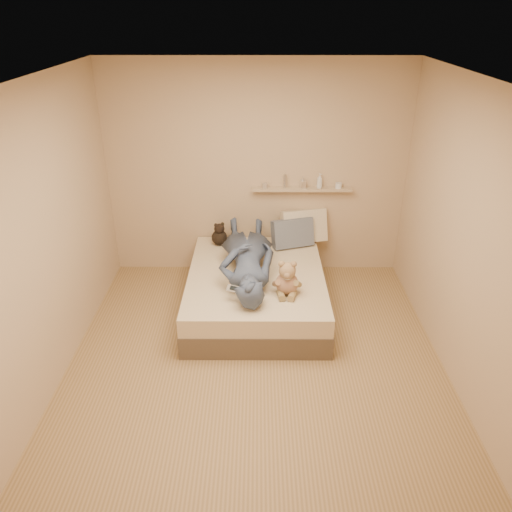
{
  "coord_description": "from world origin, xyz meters",
  "views": [
    {
      "loc": [
        0.02,
        -3.88,
        3.11
      ],
      "look_at": [
        0.0,
        0.65,
        0.8
      ],
      "focal_mm": 35.0,
      "sensor_mm": 36.0,
      "label": 1
    }
  ],
  "objects_px": {
    "bed": "(256,290)",
    "dark_plush": "(219,235)",
    "game_console": "(234,289)",
    "teddy_bear": "(287,280)",
    "wall_shelf": "(302,189)",
    "person": "(247,257)",
    "pillow_grey": "(293,233)",
    "pillow_cream": "(304,226)"
  },
  "relations": [
    {
      "from": "bed",
      "to": "pillow_cream",
      "type": "distance_m",
      "value": 1.1
    },
    {
      "from": "teddy_bear",
      "to": "dark_plush",
      "type": "distance_m",
      "value": 1.39
    },
    {
      "from": "game_console",
      "to": "pillow_grey",
      "type": "bearing_deg",
      "value": 62.85
    },
    {
      "from": "dark_plush",
      "to": "pillow_grey",
      "type": "distance_m",
      "value": 0.89
    },
    {
      "from": "bed",
      "to": "dark_plush",
      "type": "distance_m",
      "value": 0.92
    },
    {
      "from": "dark_plush",
      "to": "wall_shelf",
      "type": "bearing_deg",
      "value": 10.84
    },
    {
      "from": "bed",
      "to": "game_console",
      "type": "height_order",
      "value": "game_console"
    },
    {
      "from": "dark_plush",
      "to": "wall_shelf",
      "type": "xyz_separation_m",
      "value": [
        1.0,
        0.19,
        0.52
      ]
    },
    {
      "from": "person",
      "to": "wall_shelf",
      "type": "distance_m",
      "value": 1.2
    },
    {
      "from": "bed",
      "to": "pillow_grey",
      "type": "height_order",
      "value": "pillow_grey"
    },
    {
      "from": "bed",
      "to": "person",
      "type": "bearing_deg",
      "value": 177.87
    },
    {
      "from": "wall_shelf",
      "to": "person",
      "type": "bearing_deg",
      "value": -125.68
    },
    {
      "from": "game_console",
      "to": "teddy_bear",
      "type": "relative_size",
      "value": 0.44
    },
    {
      "from": "bed",
      "to": "pillow_grey",
      "type": "relative_size",
      "value": 3.8
    },
    {
      "from": "game_console",
      "to": "dark_plush",
      "type": "height_order",
      "value": "dark_plush"
    },
    {
      "from": "bed",
      "to": "dark_plush",
      "type": "height_order",
      "value": "dark_plush"
    },
    {
      "from": "dark_plush",
      "to": "bed",
      "type": "bearing_deg",
      "value": -57.83
    },
    {
      "from": "bed",
      "to": "game_console",
      "type": "relative_size",
      "value": 11.22
    },
    {
      "from": "dark_plush",
      "to": "person",
      "type": "distance_m",
      "value": 0.8
    },
    {
      "from": "pillow_grey",
      "to": "person",
      "type": "bearing_deg",
      "value": -128.11
    },
    {
      "from": "bed",
      "to": "game_console",
      "type": "bearing_deg",
      "value": -110.19
    },
    {
      "from": "bed",
      "to": "pillow_grey",
      "type": "distance_m",
      "value": 0.91
    },
    {
      "from": "game_console",
      "to": "pillow_cream",
      "type": "relative_size",
      "value": 0.31
    },
    {
      "from": "game_console",
      "to": "pillow_grey",
      "type": "relative_size",
      "value": 0.34
    },
    {
      "from": "pillow_cream",
      "to": "dark_plush",
      "type": "bearing_deg",
      "value": -173.79
    },
    {
      "from": "bed",
      "to": "teddy_bear",
      "type": "bearing_deg",
      "value": -54.79
    },
    {
      "from": "dark_plush",
      "to": "person",
      "type": "height_order",
      "value": "person"
    },
    {
      "from": "game_console",
      "to": "teddy_bear",
      "type": "height_order",
      "value": "teddy_bear"
    },
    {
      "from": "game_console",
      "to": "pillow_grey",
      "type": "distance_m",
      "value": 1.43
    },
    {
      "from": "wall_shelf",
      "to": "teddy_bear",
      "type": "bearing_deg",
      "value": -99.89
    },
    {
      "from": "teddy_bear",
      "to": "pillow_grey",
      "type": "distance_m",
      "value": 1.14
    },
    {
      "from": "dark_plush",
      "to": "wall_shelf",
      "type": "height_order",
      "value": "wall_shelf"
    },
    {
      "from": "person",
      "to": "wall_shelf",
      "type": "relative_size",
      "value": 1.38
    },
    {
      "from": "pillow_cream",
      "to": "person",
      "type": "bearing_deg",
      "value": -129.66
    },
    {
      "from": "teddy_bear",
      "to": "pillow_cream",
      "type": "relative_size",
      "value": 0.7
    },
    {
      "from": "game_console",
      "to": "pillow_cream",
      "type": "xyz_separation_m",
      "value": [
        0.8,
        1.41,
        0.06
      ]
    },
    {
      "from": "wall_shelf",
      "to": "dark_plush",
      "type": "bearing_deg",
      "value": -169.16
    },
    {
      "from": "bed",
      "to": "dark_plush",
      "type": "relative_size",
      "value": 6.5
    },
    {
      "from": "pillow_cream",
      "to": "person",
      "type": "distance_m",
      "value": 1.07
    },
    {
      "from": "pillow_cream",
      "to": "teddy_bear",
      "type": "bearing_deg",
      "value": -102.0
    },
    {
      "from": "pillow_grey",
      "to": "bed",
      "type": "bearing_deg",
      "value": -122.42
    },
    {
      "from": "dark_plush",
      "to": "person",
      "type": "relative_size",
      "value": 0.18
    }
  ]
}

